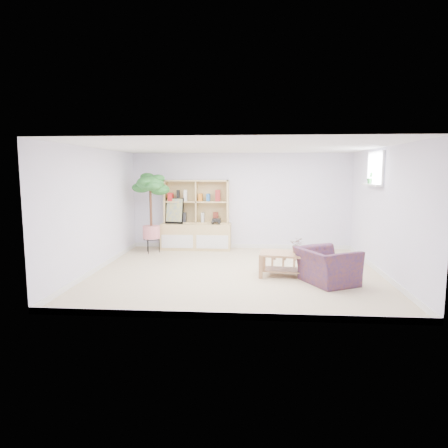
# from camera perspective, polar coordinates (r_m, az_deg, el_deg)

# --- Properties ---
(floor) EXTENTS (5.50, 5.00, 0.01)m
(floor) POSITION_cam_1_polar(r_m,az_deg,el_deg) (7.82, 1.77, -6.91)
(floor) COLOR #D2BC8B
(floor) RESTS_ON ground
(ceiling) EXTENTS (5.50, 5.00, 0.01)m
(ceiling) POSITION_cam_1_polar(r_m,az_deg,el_deg) (7.58, 1.85, 10.94)
(ceiling) COLOR white
(ceiling) RESTS_ON walls
(walls) EXTENTS (5.51, 5.01, 2.40)m
(walls) POSITION_cam_1_polar(r_m,az_deg,el_deg) (7.61, 1.81, 1.88)
(walls) COLOR white
(walls) RESTS_ON floor
(baseboard) EXTENTS (5.50, 5.00, 0.10)m
(baseboard) POSITION_cam_1_polar(r_m,az_deg,el_deg) (7.81, 1.78, -6.55)
(baseboard) COLOR white
(baseboard) RESTS_ON floor
(window) EXTENTS (0.10, 0.98, 0.68)m
(window) POSITION_cam_1_polar(r_m,az_deg,el_deg) (8.51, 20.88, 7.39)
(window) COLOR #AFC1E5
(window) RESTS_ON walls
(window_sill) EXTENTS (0.14, 1.00, 0.04)m
(window_sill) POSITION_cam_1_polar(r_m,az_deg,el_deg) (8.50, 20.39, 5.25)
(window_sill) COLOR white
(window_sill) RESTS_ON walls
(storage_unit) EXTENTS (1.73, 0.58, 1.73)m
(storage_unit) POSITION_cam_1_polar(r_m,az_deg,el_deg) (9.97, -4.02, 1.29)
(storage_unit) COLOR tan
(storage_unit) RESTS_ON floor
(poster) EXTENTS (0.48, 0.19, 0.64)m
(poster) POSITION_cam_1_polar(r_m,az_deg,el_deg) (10.00, -7.09, 1.89)
(poster) COLOR yellow
(poster) RESTS_ON storage_unit
(toy_truck) EXTENTS (0.31, 0.22, 0.16)m
(toy_truck) POSITION_cam_1_polar(r_m,az_deg,el_deg) (9.87, -1.10, 0.44)
(toy_truck) COLOR black
(toy_truck) RESTS_ON storage_unit
(coffee_table) EXTENTS (1.15, 0.72, 0.44)m
(coffee_table) POSITION_cam_1_polar(r_m,az_deg,el_deg) (7.58, 9.31, -5.76)
(coffee_table) COLOR #916140
(coffee_table) RESTS_ON floor
(table_plant) EXTENTS (0.33, 0.31, 0.29)m
(table_plant) POSITION_cam_1_polar(r_m,az_deg,el_deg) (7.57, 10.45, -2.95)
(table_plant) COLOR #27712B
(table_plant) RESTS_ON coffee_table
(floor_tree) EXTENTS (0.89, 0.89, 1.92)m
(floor_tree) POSITION_cam_1_polar(r_m,az_deg,el_deg) (9.64, -10.40, 1.53)
(floor_tree) COLOR #216024
(floor_tree) RESTS_ON floor
(armchair) EXTENTS (1.17, 1.22, 0.71)m
(armchair) POSITION_cam_1_polar(r_m,az_deg,el_deg) (7.22, 14.48, -5.50)
(armchair) COLOR navy
(armchair) RESTS_ON floor
(sill_plant) EXTENTS (0.13, 0.11, 0.24)m
(sill_plant) POSITION_cam_1_polar(r_m,az_deg,el_deg) (8.64, 20.15, 6.21)
(sill_plant) COLOR #216024
(sill_plant) RESTS_ON window_sill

